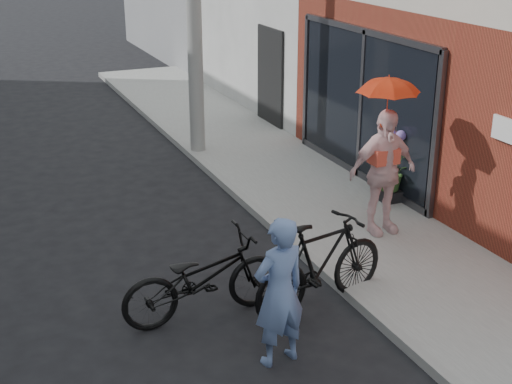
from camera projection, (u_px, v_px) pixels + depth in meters
ground at (281, 317)px, 8.18m from camera, size 80.00×80.00×0.00m
sidewalk at (350, 220)px, 10.66m from camera, size 2.20×24.00×0.12m
curb at (280, 233)px, 10.22m from camera, size 0.12×24.00×0.12m
officer at (279, 292)px, 7.09m from camera, size 0.64×0.47×1.61m
bike_left at (203, 278)px, 8.02m from camera, size 1.92×0.71×1.00m
bike_right at (321, 264)px, 8.19m from camera, size 1.94×0.90×1.13m
kimono_woman at (383, 172)px, 9.82m from camera, size 1.04×0.44×1.78m
parasol at (389, 83)px, 9.37m from camera, size 0.81×0.81×0.71m
planter at (390, 195)px, 11.20m from camera, size 0.35×0.35×0.18m
potted_plant at (392, 170)px, 11.05m from camera, size 0.57×0.50×0.64m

